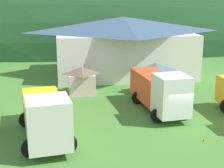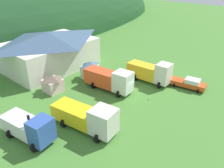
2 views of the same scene
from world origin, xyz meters
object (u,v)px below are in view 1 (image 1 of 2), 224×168
at_px(play_shed_cream, 155,77).
at_px(play_shed_pink, 82,80).
at_px(flatbed_truck_yellow, 45,115).
at_px(heavy_rig_white, 160,90).
at_px(traffic_cone_near_pickup, 204,141).
at_px(depot_building, 123,45).

bearing_deg(play_shed_cream, play_shed_pink, 173.87).
relative_size(flatbed_truck_yellow, heavy_rig_white, 1.05).
relative_size(play_shed_cream, traffic_cone_near_pickup, 5.36).
bearing_deg(depot_building, play_shed_pink, -124.02).
height_order(play_shed_pink, traffic_cone_near_pickup, play_shed_pink).
distance_m(depot_building, traffic_cone_near_pickup, 20.90).
distance_m(play_shed_cream, heavy_rig_white, 5.68).
xyz_separation_m(play_shed_cream, flatbed_truck_yellow, (-10.05, -9.97, 0.21)).
distance_m(play_shed_cream, flatbed_truck_yellow, 14.16).
distance_m(depot_building, heavy_rig_white, 14.49).
height_order(play_shed_cream, heavy_rig_white, heavy_rig_white).
height_order(heavy_rig_white, traffic_cone_near_pickup, heavy_rig_white).
height_order(depot_building, heavy_rig_white, depot_building).
bearing_deg(play_shed_cream, depot_building, 100.49).
xyz_separation_m(play_shed_cream, traffic_cone_near_pickup, (0.14, -11.69, -1.52)).
xyz_separation_m(depot_building, play_shed_cream, (1.64, -8.84, -2.00)).
bearing_deg(flatbed_truck_yellow, play_shed_cream, 126.57).
relative_size(play_shed_pink, heavy_rig_white, 0.34).
xyz_separation_m(depot_building, heavy_rig_white, (0.48, -14.39, -1.67)).
relative_size(depot_building, play_shed_cream, 5.63).
height_order(depot_building, play_shed_pink, depot_building).
bearing_deg(traffic_cone_near_pickup, depot_building, 94.96).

